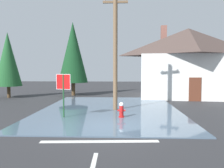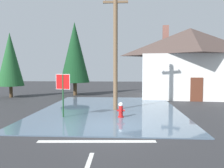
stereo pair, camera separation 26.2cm
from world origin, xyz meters
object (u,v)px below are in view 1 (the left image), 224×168
object	(u,v)px
pine_tree_mid_left	(73,52)
pine_tree_tall_left	(8,59)
house	(188,61)
fire_hydrant	(121,110)
stop_sign_near	(63,86)
utility_pole	(115,50)

from	to	relation	value
pine_tree_mid_left	pine_tree_tall_left	bearing A→B (deg)	-159.48
house	fire_hydrant	bearing A→B (deg)	-121.73
house	pine_tree_mid_left	distance (m)	11.45
fire_hydrant	pine_tree_mid_left	bearing A→B (deg)	114.42
stop_sign_near	utility_pole	world-z (taller)	utility_pole
stop_sign_near	fire_hydrant	world-z (taller)	stop_sign_near
pine_tree_tall_left	utility_pole	bearing A→B (deg)	-31.87
pine_tree_tall_left	pine_tree_mid_left	distance (m)	6.15
utility_pole	pine_tree_tall_left	distance (m)	12.09
pine_tree_tall_left	stop_sign_near	bearing A→B (deg)	-49.98
fire_hydrant	utility_pole	distance (m)	4.29
stop_sign_near	utility_pole	size ratio (longest dim) A/B	0.32
fire_hydrant	pine_tree_tall_left	distance (m)	14.20
utility_pole	pine_tree_mid_left	distance (m)	9.67
utility_pole	fire_hydrant	bearing A→B (deg)	-80.38
utility_pole	house	bearing A→B (deg)	49.40
utility_pole	pine_tree_tall_left	size ratio (longest dim) A/B	1.23
pine_tree_mid_left	house	bearing A→B (deg)	-2.72
fire_hydrant	utility_pole	world-z (taller)	utility_pole
fire_hydrant	stop_sign_near	bearing A→B (deg)	-177.56
stop_sign_near	pine_tree_tall_left	xyz separation A→B (m)	(-7.50, 8.94, 1.86)
stop_sign_near	utility_pole	xyz separation A→B (m)	(2.76, 2.55, 2.20)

